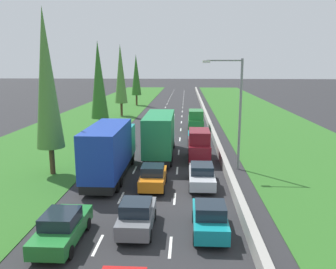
# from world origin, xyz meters

# --- Properties ---
(ground_plane) EXTENTS (300.00, 300.00, 0.00)m
(ground_plane) POSITION_xyz_m (0.00, 60.00, 0.00)
(ground_plane) COLOR #28282B
(ground_plane) RESTS_ON ground
(grass_verge_left) EXTENTS (14.00, 140.00, 0.04)m
(grass_verge_left) POSITION_xyz_m (-12.65, 60.00, 0.02)
(grass_verge_left) COLOR #2D6623
(grass_verge_left) RESTS_ON ground
(grass_verge_right) EXTENTS (14.00, 140.00, 0.04)m
(grass_verge_right) POSITION_xyz_m (14.35, 60.00, 0.02)
(grass_verge_right) COLOR #2D6623
(grass_verge_right) RESTS_ON ground
(median_barrier) EXTENTS (0.44, 120.00, 0.85)m
(median_barrier) POSITION_xyz_m (5.70, 60.00, 0.42)
(median_barrier) COLOR #9E9B93
(median_barrier) RESTS_ON ground
(lane_markings) EXTENTS (3.64, 116.00, 0.01)m
(lane_markings) POSITION_xyz_m (0.00, 60.00, 0.01)
(lane_markings) COLOR white
(lane_markings) RESTS_ON ground
(green_sedan_left_lane) EXTENTS (1.82, 4.50, 1.64)m
(green_sedan_left_lane) POSITION_xyz_m (-3.50, 15.11, 0.81)
(green_sedan_left_lane) COLOR #237A33
(green_sedan_left_lane) RESTS_ON ground
(grey_hatchback_centre_lane) EXTENTS (1.74, 3.90, 1.72)m
(grey_hatchback_centre_lane) POSITION_xyz_m (-0.07, 16.59, 0.84)
(grey_hatchback_centre_lane) COLOR slate
(grey_hatchback_centre_lane) RESTS_ON ground
(teal_hatchback_right_lane) EXTENTS (1.74, 3.90, 1.72)m
(teal_hatchback_right_lane) POSITION_xyz_m (3.69, 16.45, 0.84)
(teal_hatchback_right_lane) COLOR teal
(teal_hatchback_right_lane) RESTS_ON ground
(orange_hatchback_centre_lane) EXTENTS (1.74, 3.90, 1.72)m
(orange_hatchback_centre_lane) POSITION_xyz_m (0.17, 22.89, 0.84)
(orange_hatchback_centre_lane) COLOR orange
(orange_hatchback_centre_lane) RESTS_ON ground
(silver_sedan_right_lane) EXTENTS (1.82, 4.50, 1.64)m
(silver_sedan_right_lane) POSITION_xyz_m (3.58, 23.52, 0.81)
(silver_sedan_right_lane) COLOR silver
(silver_sedan_right_lane) RESTS_ON ground
(green_box_truck_centre_lane) EXTENTS (2.46, 9.40, 4.18)m
(green_box_truck_centre_lane) POSITION_xyz_m (0.05, 31.14, 2.18)
(green_box_truck_centre_lane) COLOR black
(green_box_truck_centre_lane) RESTS_ON ground
(maroon_van_right_lane) EXTENTS (1.96, 4.90, 2.82)m
(maroon_van_right_lane) POSITION_xyz_m (3.63, 30.25, 1.40)
(maroon_van_right_lane) COLOR maroon
(maroon_van_right_lane) RESTS_ON ground
(blue_box_truck_left_lane) EXTENTS (2.46, 9.40, 4.18)m
(blue_box_truck_left_lane) POSITION_xyz_m (-3.29, 25.00, 2.18)
(blue_box_truck_left_lane) COLOR black
(blue_box_truck_left_lane) RESTS_ON ground
(teal_sedan_right_lane) EXTENTS (1.82, 4.50, 1.64)m
(teal_sedan_right_lane) POSITION_xyz_m (3.57, 36.91, 0.81)
(teal_sedan_right_lane) COLOR teal
(teal_sedan_right_lane) RESTS_ON ground
(green_van_right_lane) EXTENTS (1.96, 4.90, 2.82)m
(green_van_right_lane) POSITION_xyz_m (3.70, 43.90, 1.40)
(green_van_right_lane) COLOR #237A33
(green_van_right_lane) RESTS_ON ground
(poplar_tree_second) EXTENTS (2.12, 2.12, 12.75)m
(poplar_tree_second) POSITION_xyz_m (-8.07, 25.60, 7.43)
(poplar_tree_second) COLOR #4C3823
(poplar_tree_second) RESTS_ON ground
(poplar_tree_third) EXTENTS (2.08, 2.08, 11.29)m
(poplar_tree_third) POSITION_xyz_m (-7.92, 40.50, 6.70)
(poplar_tree_third) COLOR #4C3823
(poplar_tree_third) RESTS_ON ground
(poplar_tree_fourth) EXTENTS (2.10, 2.10, 11.84)m
(poplar_tree_fourth) POSITION_xyz_m (-8.44, 57.07, 6.97)
(poplar_tree_fourth) COLOR #4C3823
(poplar_tree_fourth) RESTS_ON ground
(poplar_tree_fifth) EXTENTS (2.07, 2.07, 10.61)m
(poplar_tree_fifth) POSITION_xyz_m (-8.07, 72.32, 6.35)
(poplar_tree_fifth) COLOR #4C3823
(poplar_tree_fifth) RESTS_ON ground
(street_light_mast) EXTENTS (3.20, 0.28, 9.00)m
(street_light_mast) POSITION_xyz_m (6.43, 27.70, 5.23)
(street_light_mast) COLOR gray
(street_light_mast) RESTS_ON ground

